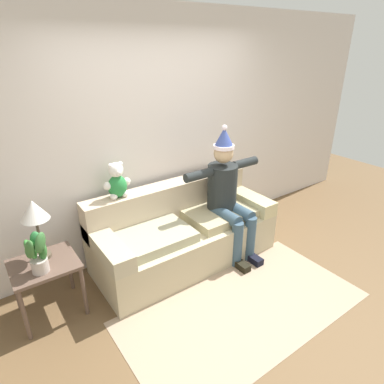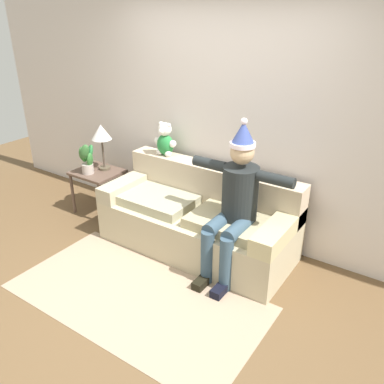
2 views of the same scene
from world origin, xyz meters
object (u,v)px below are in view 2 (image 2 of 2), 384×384
at_px(person_seated, 235,200).
at_px(potted_plant, 87,159).
at_px(couch, 199,219).
at_px(teddy_bear, 165,141).
at_px(side_table, 98,177).
at_px(table_lamp, 101,134).

distance_m(person_seated, potted_plant, 2.03).
height_order(person_seated, potted_plant, person_seated).
xyz_separation_m(person_seated, potted_plant, (-2.03, 0.05, -0.03)).
distance_m(couch, teddy_bear, 0.96).
xyz_separation_m(side_table, potted_plant, (-0.04, -0.11, 0.27)).
distance_m(table_lamp, potted_plant, 0.34).
xyz_separation_m(teddy_bear, table_lamp, (-0.83, -0.17, -0.03)).
relative_size(couch, potted_plant, 5.13).
relative_size(table_lamp, potted_plant, 1.42).
distance_m(side_table, potted_plant, 0.29).
relative_size(person_seated, table_lamp, 2.68).
height_order(couch, side_table, couch).
bearing_deg(potted_plant, person_seated, -1.37).
relative_size(couch, table_lamp, 3.62).
bearing_deg(couch, person_seated, -18.15).
distance_m(person_seated, teddy_bear, 1.23).
xyz_separation_m(person_seated, teddy_bear, (-1.13, 0.42, 0.25)).
bearing_deg(couch, teddy_bear, 157.70).
bearing_deg(teddy_bear, table_lamp, -168.71).
distance_m(person_seated, side_table, 2.02).
relative_size(teddy_bear, table_lamp, 0.67).
bearing_deg(teddy_bear, potted_plant, -157.50).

